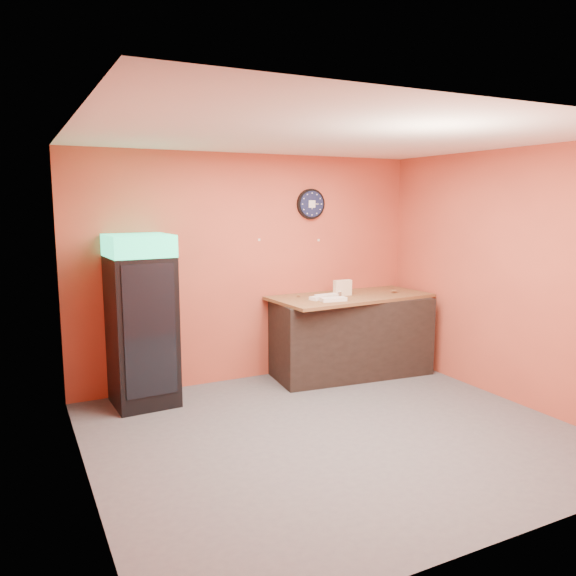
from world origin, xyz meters
TOP-DOWN VIEW (x-y plane):
  - floor at (0.00, 0.00)m, footprint 4.50×4.50m
  - back_wall at (0.00, 2.00)m, footprint 4.50×0.02m
  - left_wall at (-2.25, 0.00)m, footprint 0.02×4.00m
  - right_wall at (2.25, 0.00)m, footprint 0.02×4.00m
  - ceiling at (0.00, 0.00)m, footprint 4.50×4.00m
  - beverage_cooler at (-1.46, 1.61)m, footprint 0.69×0.70m
  - prep_counter at (1.18, 1.56)m, footprint 2.07×1.07m
  - wall_clock at (0.82, 1.97)m, footprint 0.39×0.06m
  - wall_phone at (-1.01, 1.95)m, footprint 0.11×0.10m
  - butcher_paper at (1.18, 1.56)m, footprint 2.09×1.10m
  - sub_roll_stack at (1.07, 1.57)m, footprint 0.24×0.08m
  - wrapped_sandwich_left at (0.67, 1.47)m, footprint 0.30×0.20m
  - wrapped_sandwich_mid at (0.75, 1.28)m, footprint 0.32×0.16m
  - wrapped_sandwich_right at (0.81, 1.54)m, footprint 0.29×0.13m
  - kitchen_tool at (1.00, 1.54)m, footprint 0.06×0.06m

SIDE VIEW (x-z plane):
  - floor at x=0.00m, z-range 0.00..0.00m
  - prep_counter at x=1.18m, z-range 0.00..1.00m
  - beverage_cooler at x=-1.46m, z-range -0.02..1.85m
  - butcher_paper at x=1.18m, z-range 1.00..1.04m
  - wrapped_sandwich_left at x=0.67m, z-range 1.04..1.08m
  - wrapped_sandwich_right at x=0.81m, z-range 1.04..1.08m
  - wrapped_sandwich_mid at x=0.75m, z-range 1.04..1.08m
  - kitchen_tool at x=1.00m, z-range 1.04..1.10m
  - sub_roll_stack at x=1.07m, z-range 1.04..1.23m
  - back_wall at x=0.00m, z-range 0.00..2.80m
  - left_wall at x=-2.25m, z-range 0.00..2.80m
  - right_wall at x=2.25m, z-range 0.00..2.80m
  - wall_phone at x=-1.01m, z-range 1.60..1.81m
  - wall_clock at x=0.82m, z-range 2.00..2.38m
  - ceiling at x=0.00m, z-range 2.79..2.81m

